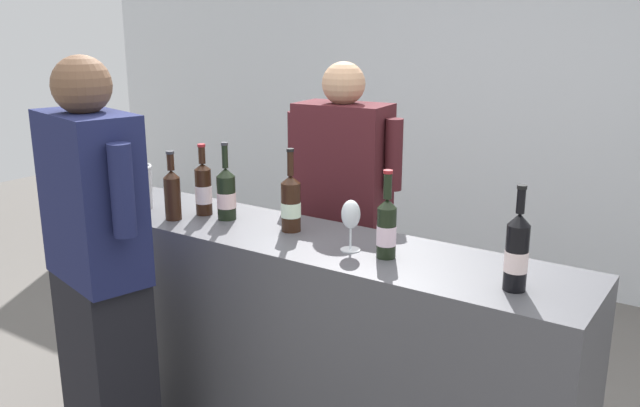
# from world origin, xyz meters

# --- Properties ---
(wall_back) EXTENTS (8.00, 0.10, 2.80)m
(wall_back) POSITION_xyz_m (0.00, 2.60, 1.40)
(wall_back) COLOR silver
(wall_back) RESTS_ON ground_plane
(counter) EXTENTS (2.28, 0.50, 1.01)m
(counter) POSITION_xyz_m (0.00, 0.00, 0.51)
(counter) COLOR #4C4C51
(counter) RESTS_ON ground_plane
(wine_bottle_0) EXTENTS (0.08, 0.08, 0.34)m
(wine_bottle_0) POSITION_xyz_m (-0.09, 0.04, 1.13)
(wine_bottle_0) COLOR black
(wine_bottle_0) RESTS_ON counter
(wine_bottle_1) EXTENTS (0.07, 0.07, 0.32)m
(wine_bottle_1) POSITION_xyz_m (-0.56, 0.02, 1.13)
(wine_bottle_1) COLOR black
(wine_bottle_1) RESTS_ON counter
(wine_bottle_2) EXTENTS (0.08, 0.08, 0.34)m
(wine_bottle_2) POSITION_xyz_m (-0.42, 0.02, 1.13)
(wine_bottle_2) COLOR black
(wine_bottle_2) RESTS_ON counter
(wine_bottle_3) EXTENTS (0.07, 0.07, 0.30)m
(wine_bottle_3) POSITION_xyz_m (-0.61, -0.12, 1.14)
(wine_bottle_3) COLOR black
(wine_bottle_3) RESTS_ON counter
(wine_bottle_4) EXTENTS (0.07, 0.07, 0.35)m
(wine_bottle_4) POSITION_xyz_m (0.88, -0.07, 1.14)
(wine_bottle_4) COLOR black
(wine_bottle_4) RESTS_ON counter
(wine_bottle_5) EXTENTS (0.07, 0.07, 0.33)m
(wine_bottle_5) POSITION_xyz_m (0.39, -0.03, 1.13)
(wine_bottle_5) COLOR black
(wine_bottle_5) RESTS_ON counter
(wine_glass) EXTENTS (0.08, 0.08, 0.20)m
(wine_glass) POSITION_xyz_m (0.24, -0.04, 1.15)
(wine_glass) COLOR silver
(wine_glass) RESTS_ON counter
(ice_bucket) EXTENTS (0.21, 0.21, 0.20)m
(ice_bucket) POSITION_xyz_m (-0.91, -0.09, 1.12)
(ice_bucket) COLOR silver
(ice_bucket) RESTS_ON counter
(person_server) EXTENTS (0.58, 0.28, 1.68)m
(person_server) POSITION_xyz_m (-0.14, 0.52, 0.82)
(person_server) COLOR black
(person_server) RESTS_ON ground_plane
(person_guest) EXTENTS (0.59, 0.34, 1.74)m
(person_guest) POSITION_xyz_m (-0.55, -0.57, 0.85)
(person_guest) COLOR black
(person_guest) RESTS_ON ground_plane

